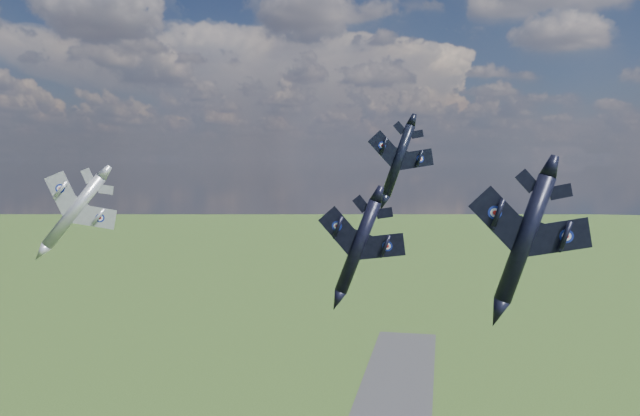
% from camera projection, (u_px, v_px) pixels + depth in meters
% --- Properties ---
extents(jet_lead_navy, '(10.76, 14.30, 6.29)m').
position_uv_depth(jet_lead_navy, '(358.00, 247.00, 65.03)').
color(jet_lead_navy, black).
extents(jet_right_navy, '(11.64, 15.04, 6.02)m').
position_uv_depth(jet_right_navy, '(525.00, 239.00, 49.07)').
color(jet_right_navy, black).
extents(jet_high_navy, '(14.31, 16.98, 6.33)m').
position_uv_depth(jet_high_navy, '(398.00, 160.00, 89.96)').
color(jet_high_navy, black).
extents(jet_left_silver, '(14.90, 17.85, 9.28)m').
position_uv_depth(jet_left_silver, '(74.00, 211.00, 79.46)').
color(jet_left_silver, '#9B9EA5').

